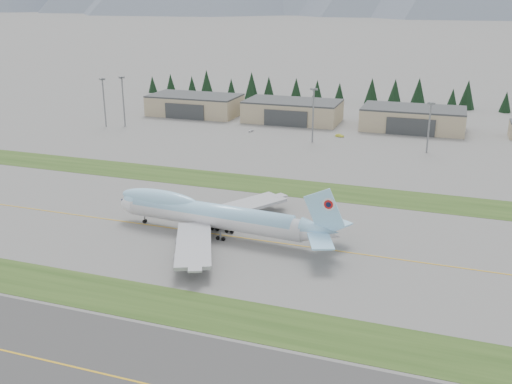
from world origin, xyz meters
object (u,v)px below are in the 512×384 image
at_px(hangar_center, 293,111).
at_px(service_vehicle_a, 251,132).
at_px(service_vehicle_c, 436,136).
at_px(hangar_left, 195,105).
at_px(service_vehicle_b, 339,137).
at_px(hangar_right, 413,119).
at_px(boeing_747_freighter, 212,215).

height_order(hangar_center, service_vehicle_a, hangar_center).
distance_m(service_vehicle_a, service_vehicle_c, 86.03).
height_order(hangar_left, service_vehicle_b, hangar_left).
bearing_deg(hangar_center, service_vehicle_c, -7.88).
xyz_separation_m(hangar_left, hangar_right, (115.00, 0.00, 0.00)).
distance_m(boeing_747_freighter, hangar_center, 151.53).
height_order(boeing_747_freighter, service_vehicle_c, boeing_747_freighter).
height_order(hangar_left, hangar_right, same).
bearing_deg(service_vehicle_b, service_vehicle_a, 105.58).
distance_m(service_vehicle_a, service_vehicle_b, 42.11).
bearing_deg(service_vehicle_c, hangar_right, 162.05).
distance_m(hangar_left, service_vehicle_c, 126.98).
height_order(boeing_747_freighter, service_vehicle_a, boeing_747_freighter).
bearing_deg(service_vehicle_a, hangar_center, 78.76).
bearing_deg(boeing_747_freighter, hangar_left, 120.46).
bearing_deg(hangar_left, service_vehicle_b, -17.43).
distance_m(service_vehicle_b, service_vehicle_c, 44.95).
bearing_deg(service_vehicle_c, boeing_747_freighter, -87.60).
relative_size(hangar_center, service_vehicle_c, 10.56).
bearing_deg(boeing_747_freighter, service_vehicle_a, 108.80).
distance_m(hangar_right, service_vehicle_b, 40.65).
bearing_deg(hangar_right, service_vehicle_c, -40.78).
bearing_deg(hangar_center, service_vehicle_a, -112.41).
relative_size(hangar_right, service_vehicle_b, 12.05).
xyz_separation_m(service_vehicle_b, service_vehicle_c, (41.72, 16.72, 0.00)).
bearing_deg(hangar_right, hangar_left, 180.00).
distance_m(hangar_left, hangar_right, 115.00).
bearing_deg(hangar_center, service_vehicle_b, -41.82).
height_order(hangar_center, service_vehicle_b, hangar_center).
bearing_deg(service_vehicle_a, hangar_left, 156.38).
distance_m(hangar_center, service_vehicle_c, 72.36).
height_order(service_vehicle_a, service_vehicle_c, service_vehicle_c).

